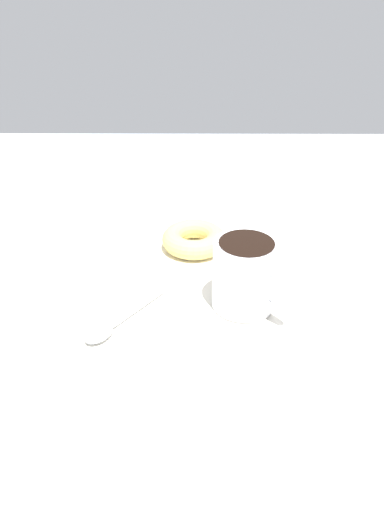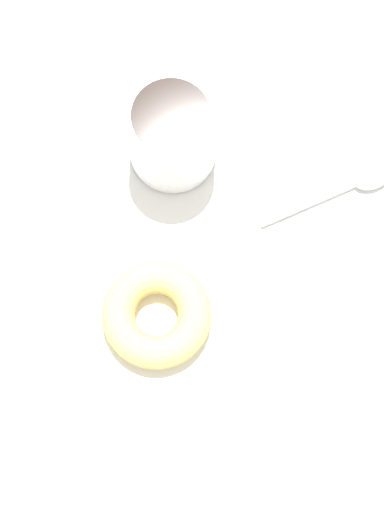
% 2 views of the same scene
% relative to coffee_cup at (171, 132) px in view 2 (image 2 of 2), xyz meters
% --- Properties ---
extents(ground_plane, '(1.20, 1.20, 0.02)m').
position_rel_coffee_cup_xyz_m(ground_plane, '(0.08, -0.09, -0.06)').
color(ground_plane, '#99A8B7').
extents(napkin, '(0.34, 0.34, 0.00)m').
position_rel_coffee_cup_xyz_m(napkin, '(0.06, -0.08, -0.05)').
color(napkin, white).
rests_on(napkin, ground_plane).
extents(coffee_cup, '(0.09, 0.09, 0.09)m').
position_rel_coffee_cup_xyz_m(coffee_cup, '(0.00, 0.00, 0.00)').
color(coffee_cup, white).
rests_on(coffee_cup, napkin).
extents(donut, '(0.09, 0.09, 0.03)m').
position_rel_coffee_cup_xyz_m(donut, '(0.06, -0.14, -0.03)').
color(donut, '#E5C66B').
rests_on(donut, napkin).
extents(spoon, '(0.09, 0.11, 0.01)m').
position_rel_coffee_cup_xyz_m(spoon, '(0.16, 0.05, -0.04)').
color(spoon, silver).
rests_on(spoon, napkin).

